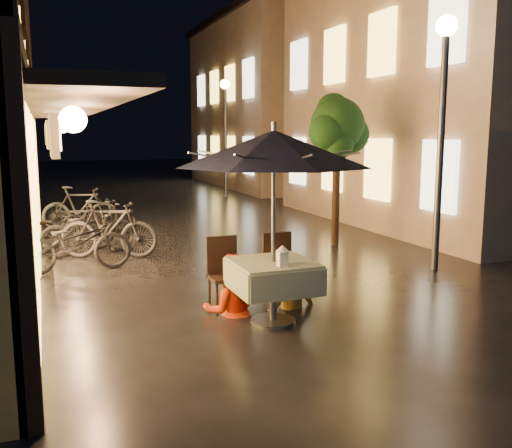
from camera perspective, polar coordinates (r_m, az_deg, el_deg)
name	(u,v)px	position (r m, az deg, el deg)	size (l,w,h in m)	color
ground	(336,325)	(7.18, 8.05, -9.94)	(90.00, 90.00, 0.00)	black
east_building_near	(472,92)	(16.49, 20.82, 12.27)	(7.30, 9.30, 6.80)	#B5A08E
east_building_far	(294,103)	(26.29, 3.79, 11.97)	(7.30, 10.30, 7.30)	#B5A08E
street_tree	(338,128)	(11.90, 8.18, 9.44)	(1.43, 1.20, 3.15)	black
streetlamp_near	(443,97)	(10.14, 18.20, 11.97)	(0.36, 0.36, 4.23)	#59595E
streetlamp_far	(225,116)	(20.92, -3.08, 10.69)	(0.36, 0.36, 4.23)	#59595E
cafe_table	(273,276)	(7.03, 1.72, -5.26)	(0.99, 0.99, 0.78)	#59595E
patio_umbrella	(274,148)	(6.81, 1.78, 7.56)	(2.39, 2.39, 2.46)	#59595E
cafe_chair_left	(224,270)	(7.58, -3.20, -4.59)	(0.42, 0.42, 0.97)	black
cafe_chair_right	(280,265)	(7.85, 2.39, -4.11)	(0.42, 0.42, 0.97)	black
table_lantern	(282,255)	(6.70, 2.65, -3.08)	(0.16, 0.16, 0.25)	white
person_orange	(231,255)	(7.38, -2.51, -3.13)	(0.75, 0.58, 1.54)	red
person_yellow	(290,255)	(7.65, 3.39, -3.09)	(0.93, 0.53, 1.43)	orange
bicycle_0	(75,243)	(10.07, -17.64, -1.86)	(0.65, 1.87, 0.98)	black
bicycle_1	(109,229)	(10.99, -14.53, -0.51)	(0.52, 1.83, 1.10)	black
bicycle_2	(88,229)	(11.43, -16.44, -0.51)	(0.66, 1.90, 1.00)	black
bicycle_3	(72,226)	(11.95, -17.92, -0.22)	(0.46, 1.62, 0.97)	black
bicycle_4	(94,218)	(13.66, -15.86, 0.63)	(0.53, 1.53, 0.80)	black
bicycle_5	(80,209)	(14.25, -17.19, 1.47)	(0.51, 1.80, 1.08)	black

